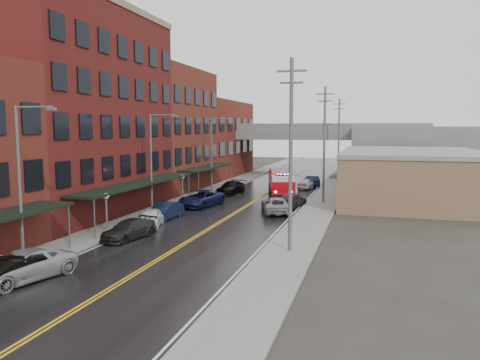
# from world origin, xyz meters

# --- Properties ---
(ground) EXTENTS (220.00, 220.00, 0.00)m
(ground) POSITION_xyz_m (0.00, 0.00, 0.00)
(ground) COLOR #2D2B26
(ground) RESTS_ON ground
(road) EXTENTS (11.00, 160.00, 0.02)m
(road) POSITION_xyz_m (0.00, 30.00, 0.01)
(road) COLOR black
(road) RESTS_ON ground
(sidewalk_left) EXTENTS (3.00, 160.00, 0.15)m
(sidewalk_left) POSITION_xyz_m (-7.30, 30.00, 0.07)
(sidewalk_left) COLOR slate
(sidewalk_left) RESTS_ON ground
(sidewalk_right) EXTENTS (3.00, 160.00, 0.15)m
(sidewalk_right) POSITION_xyz_m (7.30, 30.00, 0.07)
(sidewalk_right) COLOR slate
(sidewalk_right) RESTS_ON ground
(curb_left) EXTENTS (0.30, 160.00, 0.15)m
(curb_left) POSITION_xyz_m (-5.65, 30.00, 0.07)
(curb_left) COLOR gray
(curb_left) RESTS_ON ground
(curb_right) EXTENTS (0.30, 160.00, 0.15)m
(curb_right) POSITION_xyz_m (5.65, 30.00, 0.07)
(curb_right) COLOR gray
(curb_right) RESTS_ON ground
(brick_building_b) EXTENTS (9.00, 20.00, 18.00)m
(brick_building_b) POSITION_xyz_m (-13.30, 23.00, 9.00)
(brick_building_b) COLOR #571817
(brick_building_b) RESTS_ON ground
(brick_building_c) EXTENTS (9.00, 15.00, 15.00)m
(brick_building_c) POSITION_xyz_m (-13.30, 40.50, 7.50)
(brick_building_c) COLOR #5F291C
(brick_building_c) RESTS_ON ground
(brick_building_far) EXTENTS (9.00, 20.00, 12.00)m
(brick_building_far) POSITION_xyz_m (-13.30, 58.00, 6.00)
(brick_building_far) COLOR maroon
(brick_building_far) RESTS_ON ground
(tan_building) EXTENTS (14.00, 22.00, 5.00)m
(tan_building) POSITION_xyz_m (16.00, 40.00, 2.50)
(tan_building) COLOR #906C4D
(tan_building) RESTS_ON ground
(right_far_block) EXTENTS (18.00, 30.00, 8.00)m
(right_far_block) POSITION_xyz_m (18.00, 70.00, 4.00)
(right_far_block) COLOR slate
(right_far_block) RESTS_ON ground
(awning_1) EXTENTS (2.60, 18.00, 3.09)m
(awning_1) POSITION_xyz_m (-7.49, 23.00, 2.99)
(awning_1) COLOR black
(awning_1) RESTS_ON ground
(awning_2) EXTENTS (2.60, 13.00, 3.09)m
(awning_2) POSITION_xyz_m (-7.49, 40.50, 2.99)
(awning_2) COLOR black
(awning_2) RESTS_ON ground
(globe_lamp_1) EXTENTS (0.44, 0.44, 3.12)m
(globe_lamp_1) POSITION_xyz_m (-6.40, 16.00, 2.31)
(globe_lamp_1) COLOR #59595B
(globe_lamp_1) RESTS_ON ground
(globe_lamp_2) EXTENTS (0.44, 0.44, 3.12)m
(globe_lamp_2) POSITION_xyz_m (-6.40, 30.00, 2.31)
(globe_lamp_2) COLOR #59595B
(globe_lamp_2) RESTS_ON ground
(street_lamp_0) EXTENTS (2.64, 0.22, 9.00)m
(street_lamp_0) POSITION_xyz_m (-6.55, 8.00, 5.19)
(street_lamp_0) COLOR #59595B
(street_lamp_0) RESTS_ON ground
(street_lamp_1) EXTENTS (2.64, 0.22, 9.00)m
(street_lamp_1) POSITION_xyz_m (-6.55, 24.00, 5.19)
(street_lamp_1) COLOR #59595B
(street_lamp_1) RESTS_ON ground
(street_lamp_2) EXTENTS (2.64, 0.22, 9.00)m
(street_lamp_2) POSITION_xyz_m (-6.55, 40.00, 5.19)
(street_lamp_2) COLOR #59595B
(street_lamp_2) RESTS_ON ground
(utility_pole_0) EXTENTS (1.80, 0.24, 12.00)m
(utility_pole_0) POSITION_xyz_m (7.20, 15.00, 6.31)
(utility_pole_0) COLOR #59595B
(utility_pole_0) RESTS_ON ground
(utility_pole_1) EXTENTS (1.80, 0.24, 12.00)m
(utility_pole_1) POSITION_xyz_m (7.20, 35.00, 6.31)
(utility_pole_1) COLOR #59595B
(utility_pole_1) RESTS_ON ground
(utility_pole_2) EXTENTS (1.80, 0.24, 12.00)m
(utility_pole_2) POSITION_xyz_m (7.20, 55.00, 6.31)
(utility_pole_2) COLOR #59595B
(utility_pole_2) RESTS_ON ground
(overpass) EXTENTS (40.00, 10.00, 7.50)m
(overpass) POSITION_xyz_m (0.00, 62.00, 5.99)
(overpass) COLOR slate
(overpass) RESTS_ON ground
(fire_truck) EXTENTS (4.81, 8.46, 2.94)m
(fire_truck) POSITION_xyz_m (1.87, 39.55, 1.60)
(fire_truck) COLOR #BD0814
(fire_truck) RESTS_ON ground
(parked_car_left_1) EXTENTS (2.05, 4.44, 1.41)m
(parked_car_left_1) POSITION_xyz_m (-5.00, 4.54, 0.70)
(parked_car_left_1) COLOR black
(parked_car_left_1) RESTS_ON ground
(parked_car_left_2) EXTENTS (3.99, 5.99, 1.53)m
(parked_car_left_2) POSITION_xyz_m (-5.00, 5.80, 0.76)
(parked_car_left_2) COLOR #9DA1A5
(parked_car_left_2) RESTS_ON ground
(parked_car_left_3) EXTENTS (2.76, 4.92, 1.35)m
(parked_car_left_3) POSITION_xyz_m (-4.33, 15.48, 0.67)
(parked_car_left_3) COLOR black
(parked_car_left_3) RESTS_ON ground
(parked_car_left_4) EXTENTS (2.79, 4.49, 1.43)m
(parked_car_left_4) POSITION_xyz_m (-4.72, 19.58, 0.71)
(parked_car_left_4) COLOR white
(parked_car_left_4) RESTS_ON ground
(parked_car_left_5) EXTENTS (1.89, 4.51, 1.45)m
(parked_car_left_5) POSITION_xyz_m (-5.00, 22.80, 0.72)
(parked_car_left_5) COLOR #0E1833
(parked_car_left_5) RESTS_ON ground
(parked_car_left_6) EXTENTS (3.72, 6.16, 1.60)m
(parked_car_left_6) POSITION_xyz_m (-4.31, 29.77, 0.80)
(parked_car_left_6) COLOR #111541
(parked_car_left_6) RESTS_ON ground
(parked_car_left_7) EXTENTS (2.66, 5.36, 1.50)m
(parked_car_left_7) POSITION_xyz_m (-4.11, 39.20, 0.75)
(parked_car_left_7) COLOR black
(parked_car_left_7) RESTS_ON ground
(parked_car_right_0) EXTENTS (3.92, 5.82, 1.48)m
(parked_car_right_0) POSITION_xyz_m (3.60, 28.20, 0.74)
(parked_car_right_0) COLOR gray
(parked_car_right_0) RESTS_ON ground
(parked_car_right_1) EXTENTS (2.70, 4.88, 1.34)m
(parked_car_right_1) POSITION_xyz_m (4.42, 31.99, 0.67)
(parked_car_right_1) COLOR #28282A
(parked_car_right_1) RESTS_ON ground
(parked_car_right_2) EXTENTS (2.20, 4.19, 1.36)m
(parked_car_right_2) POSITION_xyz_m (3.93, 46.20, 0.68)
(parked_car_right_2) COLOR #B3B3B3
(parked_car_right_2) RESTS_ON ground
(parked_car_right_3) EXTENTS (2.78, 4.68, 1.46)m
(parked_car_right_3) POSITION_xyz_m (4.21, 48.95, 0.73)
(parked_car_right_3) COLOR black
(parked_car_right_3) RESTS_ON ground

